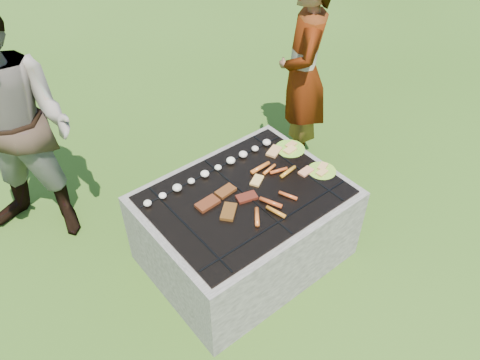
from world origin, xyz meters
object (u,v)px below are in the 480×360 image
object	(u,v)px
plate_far	(290,149)
bystander	(13,133)
fire_pit	(245,229)
cook	(304,74)
plate_near	(322,171)

from	to	relation	value
plate_far	bystander	world-z (taller)	bystander
fire_pit	plate_far	distance (m)	0.67
fire_pit	cook	bearing A→B (deg)	28.55
plate_far	cook	size ratio (longest dim) A/B	0.14
bystander	plate_near	bearing A→B (deg)	8.19
plate_far	plate_near	world-z (taller)	plate_far
plate_far	bystander	xyz separation A→B (m)	(-1.56, 1.00, 0.29)
fire_pit	plate_far	world-z (taller)	plate_far
plate_far	plate_near	xyz separation A→B (m)	(0.00, -0.31, -0.00)
fire_pit	plate_near	distance (m)	0.67
plate_far	plate_near	size ratio (longest dim) A/B	1.22
cook	plate_near	bearing A→B (deg)	7.88
bystander	fire_pit	bearing A→B (deg)	-1.05
cook	bystander	size ratio (longest dim) A/B	0.93
fire_pit	bystander	distance (m)	1.66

